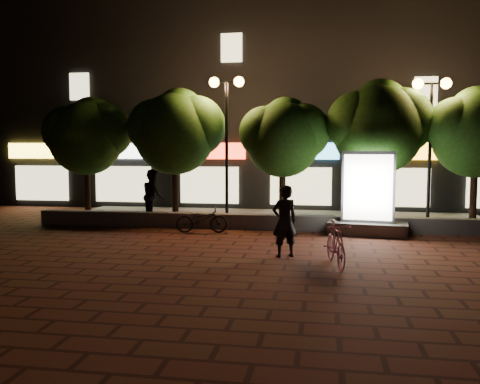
% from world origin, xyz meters
% --- Properties ---
extents(ground, '(80.00, 80.00, 0.00)m').
position_xyz_m(ground, '(0.00, 0.00, 0.00)').
color(ground, '#4E2018').
rests_on(ground, ground).
extents(retaining_wall, '(16.00, 0.45, 0.50)m').
position_xyz_m(retaining_wall, '(0.00, 4.00, 0.25)').
color(retaining_wall, slate).
rests_on(retaining_wall, ground).
extents(sidewalk, '(16.00, 5.00, 0.08)m').
position_xyz_m(sidewalk, '(0.00, 6.50, 0.04)').
color(sidewalk, slate).
rests_on(sidewalk, ground).
extents(building_block, '(28.00, 8.12, 11.30)m').
position_xyz_m(building_block, '(-0.01, 12.99, 5.00)').
color(building_block, black).
rests_on(building_block, ground).
extents(tree_far_left, '(3.36, 2.80, 4.63)m').
position_xyz_m(tree_far_left, '(-6.95, 5.46, 3.29)').
color(tree_far_left, black).
rests_on(tree_far_left, sidewalk).
extents(tree_left, '(3.60, 3.00, 4.89)m').
position_xyz_m(tree_left, '(-3.45, 5.46, 3.44)').
color(tree_left, black).
rests_on(tree_left, sidewalk).
extents(tree_mid, '(3.24, 2.70, 4.50)m').
position_xyz_m(tree_mid, '(0.55, 5.46, 3.22)').
color(tree_mid, black).
rests_on(tree_mid, sidewalk).
extents(tree_right, '(3.72, 3.10, 5.07)m').
position_xyz_m(tree_right, '(3.86, 5.46, 3.57)').
color(tree_right, black).
rests_on(tree_right, sidewalk).
extents(tree_far_right, '(3.48, 2.90, 4.76)m').
position_xyz_m(tree_far_right, '(7.05, 5.46, 3.37)').
color(tree_far_right, black).
rests_on(tree_far_right, sidewalk).
extents(street_lamp_left, '(1.26, 0.36, 5.18)m').
position_xyz_m(street_lamp_left, '(-1.50, 5.20, 4.03)').
color(street_lamp_left, black).
rests_on(street_lamp_left, sidewalk).
extents(street_lamp_right, '(1.26, 0.36, 4.98)m').
position_xyz_m(street_lamp_right, '(5.50, 5.20, 3.89)').
color(street_lamp_right, black).
rests_on(street_lamp_right, sidewalk).
extents(ad_kiosk, '(2.58, 1.55, 2.63)m').
position_xyz_m(ad_kiosk, '(3.36, 3.50, 1.06)').
color(ad_kiosk, slate).
rests_on(ad_kiosk, ground).
extents(scooter_pink, '(0.85, 1.83, 1.06)m').
position_xyz_m(scooter_pink, '(2.27, -1.08, 0.53)').
color(scooter_pink, '#E090C0').
rests_on(scooter_pink, ground).
extents(rider, '(0.79, 0.69, 1.82)m').
position_xyz_m(rider, '(1.02, -0.22, 0.91)').
color(rider, black).
rests_on(rider, ground).
extents(scooter_parked, '(1.73, 0.83, 0.87)m').
position_xyz_m(scooter_parked, '(-1.90, 3.00, 0.44)').
color(scooter_parked, black).
rests_on(scooter_parked, ground).
extents(pedestrian, '(1.06, 1.15, 1.90)m').
position_xyz_m(pedestrian, '(-4.08, 4.57, 1.03)').
color(pedestrian, black).
rests_on(pedestrian, sidewalk).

